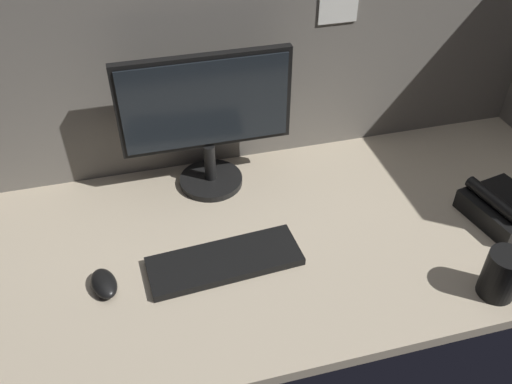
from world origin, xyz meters
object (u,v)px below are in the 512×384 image
object	(u,v)px
monitor	(206,116)
desk_phone	(503,209)
mouse	(104,284)
mug_black_travel	(502,275)
keyboard	(225,261)

from	to	relation	value
monitor	desk_phone	xyz separation A→B (cm)	(71.94, -34.94, -18.87)
mouse	mug_black_travel	size ratio (longest dim) A/B	0.80
mug_black_travel	desk_phone	size ratio (longest dim) A/B	0.55
keyboard	mouse	distance (cm)	28.58
keyboard	desk_phone	bearing A→B (deg)	-5.62
mouse	desk_phone	size ratio (longest dim) A/B	0.44
monitor	mug_black_travel	bearing A→B (deg)	-45.75
monitor	mouse	world-z (taller)	monitor
mouse	mug_black_travel	distance (cm)	90.29
monitor	mug_black_travel	xyz separation A→B (cm)	(55.56, -57.03, -16.03)
monitor	keyboard	xyz separation A→B (cm)	(-2.83, -32.68, -21.06)
mouse	desk_phone	distance (cm)	103.37
mug_black_travel	desk_phone	xyz separation A→B (cm)	(16.38, 22.09, -2.84)
mug_black_travel	mouse	bearing A→B (deg)	164.64
monitor	desk_phone	world-z (taller)	monitor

